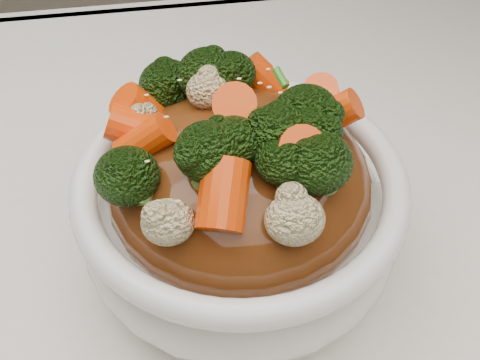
{
  "coord_description": "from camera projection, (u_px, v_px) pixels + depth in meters",
  "views": [
    {
      "loc": [
        -0.01,
        -0.21,
        1.08
      ],
      "look_at": [
        0.03,
        0.03,
        0.82
      ],
      "focal_mm": 42.0,
      "sensor_mm": 36.0,
      "label": 1
    }
  ],
  "objects": [
    {
      "name": "tablecloth",
      "position": [
        199.0,
        309.0,
        0.4
      ],
      "size": [
        1.2,
        0.8,
        0.04
      ],
      "primitive_type": "cube",
      "color": "white",
      "rests_on": "dining_table"
    },
    {
      "name": "bowl",
      "position": [
        240.0,
        213.0,
        0.38
      ],
      "size": [
        0.23,
        0.23,
        0.08
      ],
      "primitive_type": null,
      "rotation": [
        0.0,
        0.0,
        -0.07
      ],
      "color": "white",
      "rests_on": "tablecloth"
    },
    {
      "name": "sauce_base",
      "position": [
        240.0,
        183.0,
        0.36
      ],
      "size": [
        0.18,
        0.18,
        0.09
      ],
      "primitive_type": "ellipsoid",
      "rotation": [
        0.0,
        0.0,
        -0.07
      ],
      "color": "#54280E",
      "rests_on": "bowl"
    },
    {
      "name": "carrots",
      "position": [
        240.0,
        108.0,
        0.32
      ],
      "size": [
        0.18,
        0.18,
        0.05
      ],
      "primitive_type": null,
      "rotation": [
        0.0,
        0.0,
        -0.07
      ],
      "color": "#E94307",
      "rests_on": "sauce_base"
    },
    {
      "name": "broccoli",
      "position": [
        240.0,
        110.0,
        0.32
      ],
      "size": [
        0.18,
        0.18,
        0.04
      ],
      "primitive_type": null,
      "rotation": [
        0.0,
        0.0,
        -0.07
      ],
      "color": "black",
      "rests_on": "sauce_base"
    },
    {
      "name": "cauliflower",
      "position": [
        240.0,
        112.0,
        0.32
      ],
      "size": [
        0.18,
        0.18,
        0.04
      ],
      "primitive_type": null,
      "rotation": [
        0.0,
        0.0,
        -0.07
      ],
      "color": "beige",
      "rests_on": "sauce_base"
    },
    {
      "name": "scallions",
      "position": [
        240.0,
        107.0,
        0.31
      ],
      "size": [
        0.14,
        0.14,
        0.02
      ],
      "primitive_type": null,
      "rotation": [
        0.0,
        0.0,
        -0.07
      ],
      "color": "#2E761B",
      "rests_on": "sauce_base"
    },
    {
      "name": "sesame_seeds",
      "position": [
        240.0,
        107.0,
        0.31
      ],
      "size": [
        0.16,
        0.16,
        0.01
      ],
      "primitive_type": null,
      "rotation": [
        0.0,
        0.0,
        -0.07
      ],
      "color": "beige",
      "rests_on": "sauce_base"
    }
  ]
}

